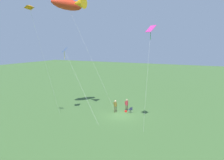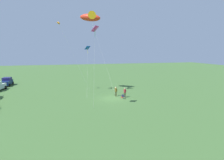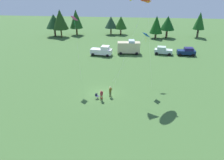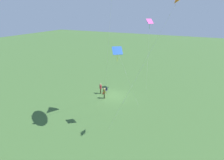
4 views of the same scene
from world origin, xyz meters
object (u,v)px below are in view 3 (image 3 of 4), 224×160
person_kite_flyer (110,91)px  kite_diamond_rainbow (74,20)px  car_navy_hatch (187,51)px  kite_delta_orange (148,2)px  backpack_on_grass (102,98)px  person_spectator (101,94)px  car_silver_compact (163,50)px  folding_chair (97,96)px  van_camper_beige (129,47)px  kite_diamond_blue (145,36)px  truck_white_pickup (102,51)px

person_kite_flyer → kite_diamond_rainbow: kite_diamond_rainbow is taller
car_navy_hatch → kite_delta_orange: 20.76m
person_kite_flyer → backpack_on_grass: (-1.26, -0.80, -0.91)m
person_spectator → person_kite_flyer: bearing=93.3°
person_spectator → kite_diamond_rainbow: 12.39m
kite_diamond_rainbow → car_silver_compact: bearing=47.6°
kite_diamond_rainbow → folding_chair: bearing=-52.1°
car_silver_compact → kite_delta_orange: kite_delta_orange is taller
van_camper_beige → car_silver_compact: bearing=-2.3°
car_silver_compact → kite_diamond_blue: bearing=82.0°
van_camper_beige → kite_delta_orange: bearing=-79.8°
folding_chair → person_spectator: (0.81, -0.57, 0.53)m
backpack_on_grass → car_navy_hatch: bearing=53.5°
person_spectator → truck_white_pickup: 21.76m
folding_chair → kite_diamond_rainbow: size_ratio=0.07×
van_camper_beige → car_navy_hatch: (13.87, 0.03, -0.69)m
folding_chair → kite_diamond_rainbow: (-4.16, 5.34, 10.23)m
truck_white_pickup → kite_diamond_rainbow: size_ratio=0.46×
truck_white_pickup → car_silver_compact: size_ratio=1.18×
person_spectator → van_camper_beige: 23.89m
person_spectator → backpack_on_grass: bearing=144.7°
person_kite_flyer → person_spectator: (-1.18, -1.30, 0.00)m
person_spectator → backpack_on_grass: 1.04m
car_navy_hatch → kite_diamond_blue: (-10.90, -18.02, 7.57)m
person_kite_flyer → kite_diamond_rainbow: (-6.14, 4.61, 9.70)m
backpack_on_grass → kite_diamond_blue: kite_diamond_blue is taller
backpack_on_grass → van_camper_beige: van_camper_beige is taller
folding_chair → car_silver_compact: size_ratio=0.19×
person_kite_flyer → car_silver_compact: bearing=110.1°
truck_white_pickup → kite_diamond_blue: kite_diamond_blue is taller
van_camper_beige → kite_delta_orange: size_ratio=0.41×
backpack_on_grass → kite_diamond_rainbow: size_ratio=0.03×
person_kite_flyer → kite_diamond_rainbow: bearing=-172.3°
truck_white_pickup → car_navy_hatch: (20.16, 2.16, -0.15)m
truck_white_pickup → kite_delta_orange: kite_delta_orange is taller
kite_delta_orange → car_navy_hatch: bearing=50.8°
car_silver_compact → kite_diamond_rainbow: (-16.46, -18.01, 9.77)m
truck_white_pickup → kite_diamond_blue: 19.80m
truck_white_pickup → folding_chair: bearing=-75.8°
van_camper_beige → car_navy_hatch: 13.89m
person_spectator → car_navy_hatch: size_ratio=0.41×
kite_delta_orange → truck_white_pickup: bearing=131.5°
van_camper_beige → car_navy_hatch: bearing=-3.9°
person_kite_flyer → truck_white_pickup: (-4.27, 20.24, 0.08)m
kite_diamond_blue → kite_diamond_rainbow: size_ratio=0.80×
van_camper_beige → person_spectator: bearing=-101.7°
backpack_on_grass → truck_white_pickup: size_ratio=0.06×
folding_chair → car_navy_hatch: bearing=88.3°
folding_chair → person_spectator: 1.12m
backpack_on_grass → car_silver_compact: size_ratio=0.07×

